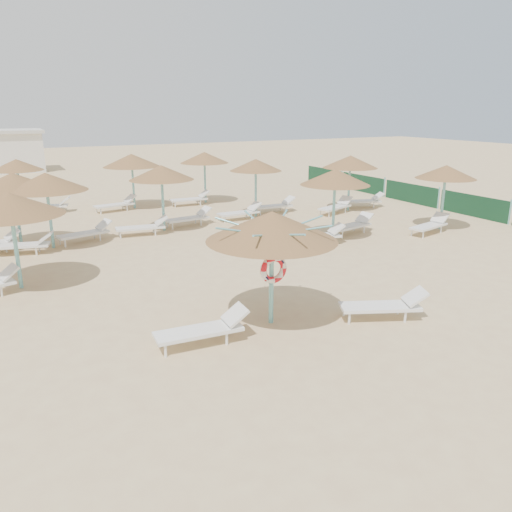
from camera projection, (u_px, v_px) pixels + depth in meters
name	position (u px, v px, depth m)	size (l,w,h in m)	color
ground	(275.00, 318.00, 12.06)	(120.00, 120.00, 0.00)	#D0B67F
main_palapa	(272.00, 227.00, 11.14)	(2.99, 2.99, 2.68)	#6CB7BB
lounger_main_a	(205.00, 329.00, 10.64)	(2.04, 0.71, 0.73)	white
lounger_main_b	(386.00, 305.00, 11.90)	(2.10, 1.36, 0.74)	white
palapa_field	(179.00, 174.00, 20.41)	(19.37, 13.34, 2.71)	#6CB7BB
windbreak_fence	(412.00, 193.00, 26.57)	(0.08, 19.84, 1.10)	#194B29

